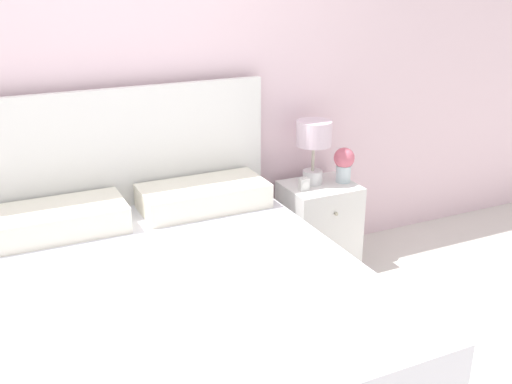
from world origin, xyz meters
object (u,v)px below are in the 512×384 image
at_px(bed, 173,318).
at_px(flower_vase, 344,163).
at_px(nightstand, 318,225).
at_px(table_lamp, 314,140).
at_px(alarm_clock, 304,184).

relative_size(bed, flower_vase, 8.62).
bearing_deg(nightstand, table_lamp, 123.14).
relative_size(nightstand, alarm_clock, 7.29).
xyz_separation_m(bed, flower_vase, (1.38, 0.68, 0.38)).
bearing_deg(bed, flower_vase, 26.10).
bearing_deg(flower_vase, bed, -153.90).
relative_size(bed, alarm_clock, 25.17).
relative_size(table_lamp, flower_vase, 1.80).
bearing_deg(table_lamp, flower_vase, -17.26).
height_order(bed, nightstand, bed).
height_order(nightstand, table_lamp, table_lamp).
bearing_deg(flower_vase, table_lamp, 162.74).
distance_m(nightstand, table_lamp, 0.57).
distance_m(bed, alarm_clock, 1.29).
bearing_deg(table_lamp, alarm_clock, -141.99).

